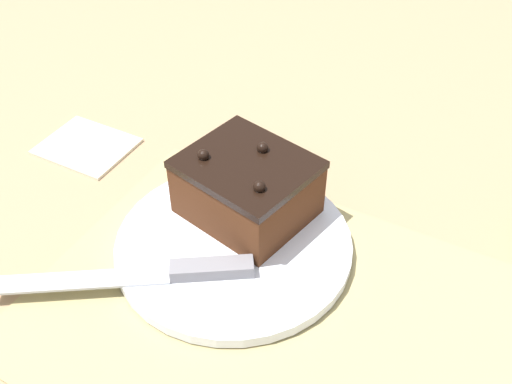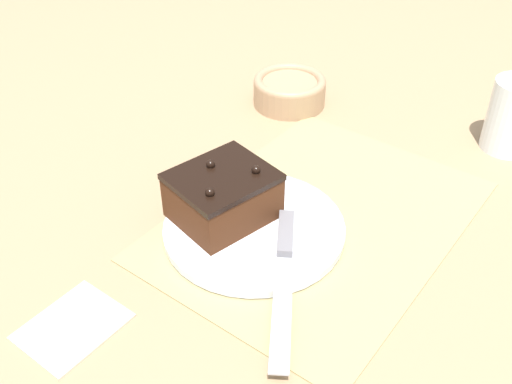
{
  "view_description": "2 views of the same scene",
  "coord_description": "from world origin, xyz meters",
  "px_view_note": "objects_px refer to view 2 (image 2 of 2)",
  "views": [
    {
      "loc": [
        -0.14,
        0.31,
        0.46
      ],
      "look_at": [
        0.06,
        -0.07,
        0.07
      ],
      "focal_mm": 42.0,
      "sensor_mm": 36.0,
      "label": 1
    },
    {
      "loc": [
        0.56,
        0.31,
        0.53
      ],
      "look_at": [
        0.08,
        -0.05,
        0.08
      ],
      "focal_mm": 42.0,
      "sensor_mm": 36.0,
      "label": 2
    }
  ],
  "objects_px": {
    "chocolate_cake": "(223,195)",
    "small_bowl": "(290,90)",
    "serving_knife": "(285,257)",
    "cake_plate": "(254,228)"
  },
  "relations": [
    {
      "from": "serving_knife",
      "to": "chocolate_cake",
      "type": "bearing_deg",
      "value": -43.92
    },
    {
      "from": "chocolate_cake",
      "to": "small_bowl",
      "type": "height_order",
      "value": "chocolate_cake"
    },
    {
      "from": "chocolate_cake",
      "to": "serving_knife",
      "type": "xyz_separation_m",
      "value": [
        0.02,
        0.12,
        -0.03
      ]
    },
    {
      "from": "serving_knife",
      "to": "small_bowl",
      "type": "distance_m",
      "value": 0.43
    },
    {
      "from": "serving_knife",
      "to": "small_bowl",
      "type": "bearing_deg",
      "value": -89.14
    },
    {
      "from": "chocolate_cake",
      "to": "small_bowl",
      "type": "bearing_deg",
      "value": -160.07
    },
    {
      "from": "cake_plate",
      "to": "serving_knife",
      "type": "relative_size",
      "value": 1.09
    },
    {
      "from": "serving_knife",
      "to": "small_bowl",
      "type": "relative_size",
      "value": 1.72
    },
    {
      "from": "cake_plate",
      "to": "chocolate_cake",
      "type": "xyz_separation_m",
      "value": [
        0.01,
        -0.05,
        0.04
      ]
    },
    {
      "from": "chocolate_cake",
      "to": "serving_knife",
      "type": "relative_size",
      "value": 0.66
    }
  ]
}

